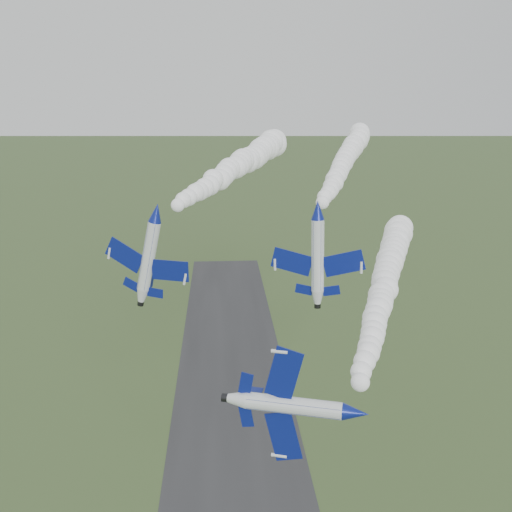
# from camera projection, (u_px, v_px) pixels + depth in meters

# --- Properties ---
(runway) EXTENTS (24.00, 260.00, 0.04)m
(runway) POSITION_uv_depth(u_px,v_px,m) (237.00, 479.00, 91.85)
(runway) COLOR #2A2A2D
(runway) RESTS_ON ground
(jet_lead) EXTENTS (6.43, 12.67, 10.70)m
(jet_lead) POSITION_uv_depth(u_px,v_px,m) (356.00, 414.00, 48.08)
(jet_lead) COLOR white
(smoke_trail_jet_lead) EXTENTS (21.98, 56.78, 4.69)m
(smoke_trail_jet_lead) POSITION_uv_depth(u_px,v_px,m) (386.00, 281.00, 77.64)
(smoke_trail_jet_lead) COLOR white
(jet_pair_left) EXTENTS (11.27, 13.31, 4.06)m
(jet_pair_left) POSITION_uv_depth(u_px,v_px,m) (156.00, 213.00, 69.05)
(jet_pair_left) COLOR white
(smoke_trail_jet_pair_left) EXTENTS (28.03, 60.45, 5.56)m
(smoke_trail_jet_pair_left) POSITION_uv_depth(u_px,v_px,m) (239.00, 165.00, 100.80)
(smoke_trail_jet_pair_left) COLOR white
(jet_pair_right) EXTENTS (11.90, 13.84, 3.47)m
(jet_pair_right) POSITION_uv_depth(u_px,v_px,m) (318.00, 210.00, 70.40)
(jet_pair_right) COLOR white
(smoke_trail_jet_pair_right) EXTENTS (24.45, 70.58, 4.90)m
(smoke_trail_jet_pair_right) POSITION_uv_depth(u_px,v_px,m) (347.00, 158.00, 107.03)
(smoke_trail_jet_pair_right) COLOR white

